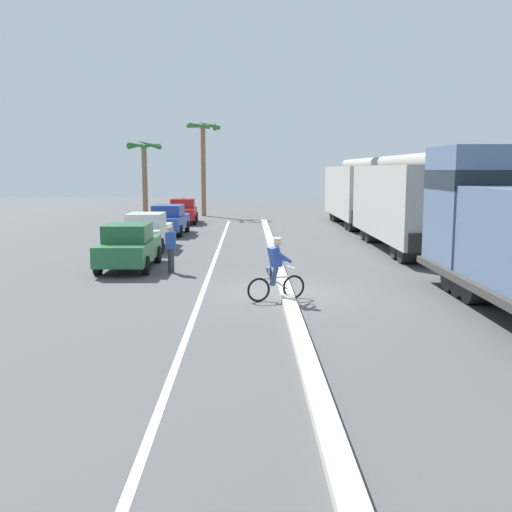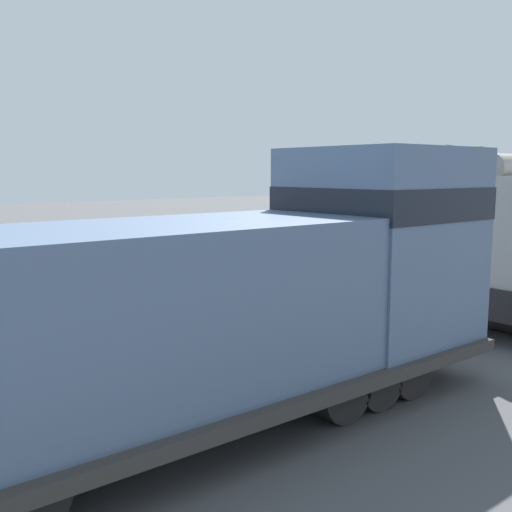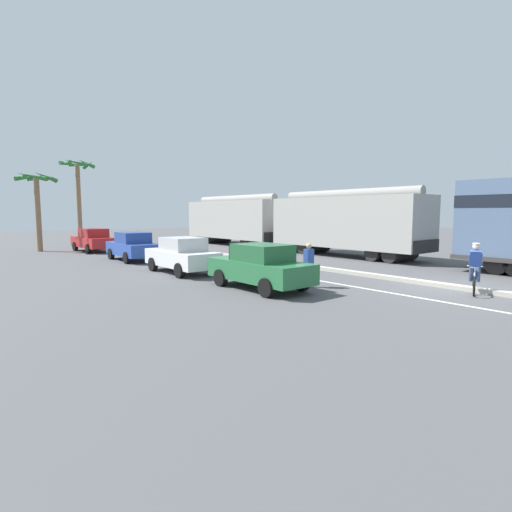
{
  "view_description": "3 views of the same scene",
  "coord_description": "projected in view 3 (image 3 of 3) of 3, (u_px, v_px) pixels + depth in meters",
  "views": [
    {
      "loc": [
        -1.07,
        -16.79,
        3.55
      ],
      "look_at": [
        -0.84,
        0.65,
        1.0
      ],
      "focal_mm": 42.0,
      "sensor_mm": 36.0,
      "label": 1
    },
    {
      "loc": [
        12.88,
        -7.82,
        3.79
      ],
      "look_at": [
        2.81,
        0.26,
        1.96
      ],
      "focal_mm": 42.0,
      "sensor_mm": 36.0,
      "label": 2
    },
    {
      "loc": [
        -14.54,
        -6.35,
        2.73
      ],
      "look_at": [
        -3.78,
        6.55,
        0.91
      ],
      "focal_mm": 28.0,
      "sensor_mm": 36.0,
      "label": 3
    }
  ],
  "objects": [
    {
      "name": "palm_tree_near",
      "position": [
        78.0,
        182.0,
        32.98
      ],
      "size": [
        2.64,
        2.77,
        7.07
      ],
      "color": "#846647",
      "rests_on": "ground"
    },
    {
      "name": "cyclist",
      "position": [
        475.0,
        270.0,
        13.45
      ],
      "size": [
        1.6,
        0.75,
        1.71
      ],
      "color": "black",
      "rests_on": "ground"
    },
    {
      "name": "hopper_car_middle",
      "position": [
        235.0,
        220.0,
        33.85
      ],
      "size": [
        2.9,
        10.6,
        4.18
      ],
      "color": "#A7A49D",
      "rests_on": "ground"
    },
    {
      "name": "parked_car_white",
      "position": [
        182.0,
        255.0,
        18.15
      ],
      "size": [
        1.88,
        4.23,
        1.62
      ],
      "color": "silver",
      "rests_on": "ground"
    },
    {
      "name": "pedestrian_by_cars",
      "position": [
        309.0,
        264.0,
        14.66
      ],
      "size": [
        0.34,
        0.22,
        1.62
      ],
      "color": "#33333D",
      "rests_on": "ground"
    },
    {
      "name": "parked_car_red",
      "position": [
        93.0,
        240.0,
        28.17
      ],
      "size": [
        1.98,
        4.27,
        1.62
      ],
      "color": "red",
      "rests_on": "ground"
    },
    {
      "name": "parked_car_blue",
      "position": [
        132.0,
        246.0,
        22.85
      ],
      "size": [
        1.96,
        4.26,
        1.62
      ],
      "color": "#28479E",
      "rests_on": "ground"
    },
    {
      "name": "median_curb",
      "position": [
        324.0,
        269.0,
        18.97
      ],
      "size": [
        0.36,
        36.0,
        0.16
      ],
      "primitive_type": "cube",
      "color": "#B2AD9E",
      "rests_on": "ground"
    },
    {
      "name": "hopper_car_lead",
      "position": [
        346.0,
        223.0,
        24.99
      ],
      "size": [
        2.9,
        10.6,
        4.18
      ],
      "color": "#A4A19A",
      "rests_on": "ground"
    },
    {
      "name": "parked_car_green",
      "position": [
        260.0,
        266.0,
        14.31
      ],
      "size": [
        1.85,
        4.21,
        1.62
      ],
      "color": "#286B3D",
      "rests_on": "ground"
    },
    {
      "name": "lane_stripe",
      "position": [
        288.0,
        275.0,
        17.45
      ],
      "size": [
        0.14,
        36.0,
        0.01
      ],
      "primitive_type": "cube",
      "color": "silver",
      "rests_on": "ground"
    },
    {
      "name": "ground_plane",
      "position": [
        452.0,
        289.0,
        14.4
      ],
      "size": [
        120.0,
        120.0,
        0.0
      ],
      "primitive_type": "plane",
      "color": "#4C4C4F"
    },
    {
      "name": "palm_tree_far",
      "position": [
        37.0,
        191.0,
        27.89
      ],
      "size": [
        2.64,
        2.75,
        5.56
      ],
      "color": "#846647",
      "rests_on": "ground"
    }
  ]
}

